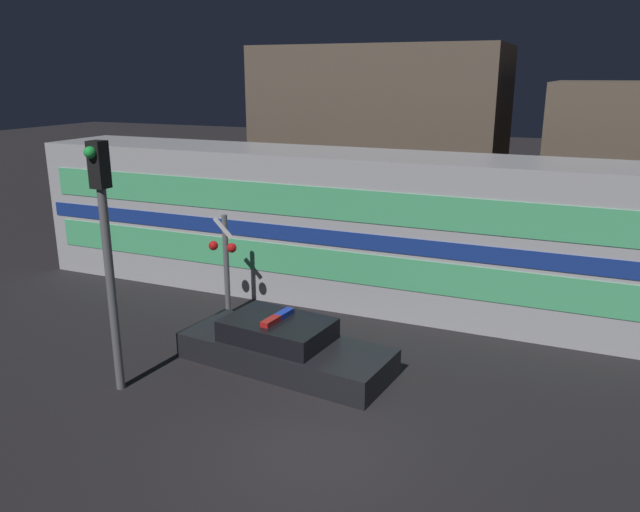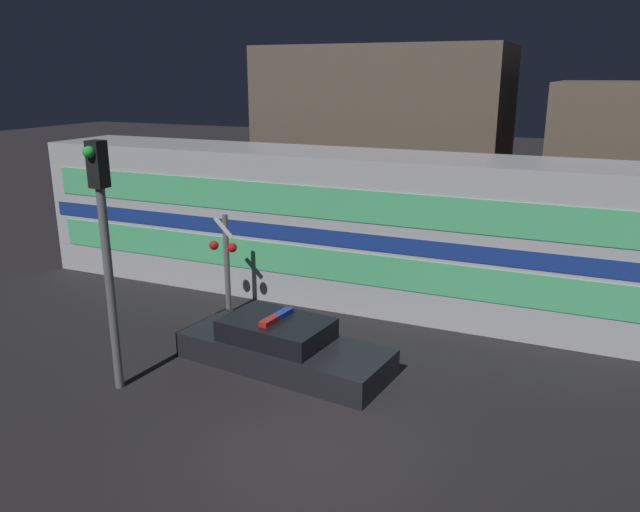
# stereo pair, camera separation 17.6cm
# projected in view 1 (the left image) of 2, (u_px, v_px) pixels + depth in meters

# --- Properties ---
(ground_plane) EXTENTS (120.00, 120.00, 0.00)m
(ground_plane) POSITION_uv_depth(u_px,v_px,m) (315.00, 451.00, 10.92)
(ground_plane) COLOR #262326
(train) EXTENTS (19.70, 2.83, 4.24)m
(train) POSITION_uv_depth(u_px,v_px,m) (347.00, 226.00, 18.00)
(train) COLOR silver
(train) RESTS_ON ground_plane
(police_car) EXTENTS (5.03, 2.35, 1.20)m
(police_car) POSITION_uv_depth(u_px,v_px,m) (283.00, 347.00, 14.02)
(police_car) COLOR black
(police_car) RESTS_ON ground_plane
(crossing_signal_far) EXTENTS (0.83, 0.36, 2.78)m
(crossing_signal_far) POSITION_uv_depth(u_px,v_px,m) (225.00, 258.00, 16.71)
(crossing_signal_far) COLOR slate
(crossing_signal_far) RESTS_ON ground_plane
(traffic_light_corner) EXTENTS (0.30, 0.46, 5.15)m
(traffic_light_corner) POSITION_uv_depth(u_px,v_px,m) (106.00, 242.00, 12.22)
(traffic_light_corner) COLOR slate
(traffic_light_corner) RESTS_ON ground_plane
(building_left) EXTENTS (9.27, 4.67, 7.37)m
(building_left) POSITION_uv_depth(u_px,v_px,m) (380.00, 145.00, 24.41)
(building_left) COLOR brown
(building_left) RESTS_ON ground_plane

